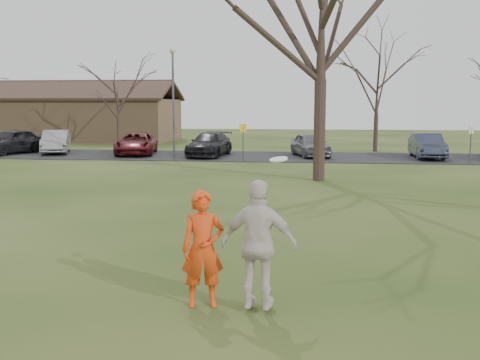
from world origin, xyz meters
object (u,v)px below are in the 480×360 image
car_0 (11,141)px  car_3 (209,144)px  building (58,118)px  car_1 (56,142)px  catching_play (259,245)px  car_4 (310,145)px  big_tree (322,8)px  car_5 (427,146)px  car_2 (136,143)px  player_defender (203,249)px  lamp_post (173,89)px

car_0 → car_3: car_0 is taller
building → car_3: bearing=-40.4°
car_1 → catching_play: (15.20, -25.60, 0.32)m
car_4 → big_tree: size_ratio=0.30×
car_3 → car_0: bearing=-174.6°
car_1 → car_3: 10.08m
car_1 → car_5: size_ratio=1.01×
car_5 → catching_play: bearing=-106.4°
car_2 → building: bearing=120.6°
catching_play → big_tree: bearing=85.5°
player_defender → car_4: bearing=72.1°
building → car_4: bearing=-30.7°
lamp_post → big_tree: bearing=-43.2°
car_4 → catching_play: (-0.88, -25.29, 0.34)m
car_1 → big_tree: bearing=-52.2°
car_3 → car_4: (6.03, 0.45, 0.00)m
car_0 → car_5: 25.42m
car_0 → car_5: bearing=18.3°
player_defender → car_2: bearing=95.7°
player_defender → car_3: bearing=85.9°
car_3 → building: building is taller
car_3 → car_4: 6.04m
car_5 → catching_play: catching_play is taller
car_0 → car_1: (2.61, 0.71, -0.06)m
player_defender → building: size_ratio=0.09×
car_1 → big_tree: size_ratio=0.31×
catching_play → lamp_post: size_ratio=0.38×
car_1 → car_5: (22.81, -0.53, -0.01)m
player_defender → lamp_post: 23.42m
catching_play → car_1: bearing=120.7°
building → car_2: bearing=-49.5°
player_defender → catching_play: (0.92, -0.17, 0.14)m
car_3 → building: (-15.65, 13.30, 1.19)m
car_3 → lamp_post: (-1.65, -2.20, 3.23)m
car_0 → car_4: car_0 is taller
car_2 → car_4: car_4 is taller
car_0 → player_defender: bearing=-37.7°
car_5 → lamp_post: bearing=-169.9°
car_1 → building: (-5.60, 12.54, 1.17)m
building → big_tree: (22.00, -23.00, 5.07)m
car_3 → car_5: bearing=6.6°
lamp_post → car_1: bearing=160.6°
building → big_tree: bearing=-46.3°
car_5 → big_tree: size_ratio=0.31×
car_2 → car_1: bearing=167.1°
car_1 → car_3: car_1 is taller
car_0 → big_tree: (19.01, -9.75, 6.18)m
player_defender → car_5: player_defender is taller
car_5 → catching_play: 26.20m
player_defender → lamp_post: size_ratio=0.30×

